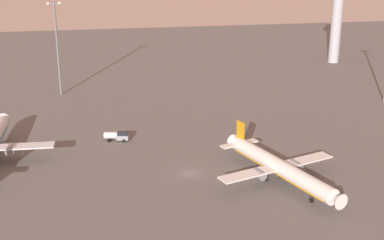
{
  "coord_description": "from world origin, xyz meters",
  "views": [
    {
      "loc": [
        -19.24,
        -106.35,
        49.31
      ],
      "look_at": [
        4.98,
        24.8,
        4.0
      ],
      "focal_mm": 49.73,
      "sensor_mm": 36.0,
      "label": 1
    }
  ],
  "objects_px": {
    "control_tower": "(338,9)",
    "fuel_truck": "(117,136)",
    "apron_light_west": "(57,44)",
    "airplane_mid_apron": "(279,167)"
  },
  "relations": [
    {
      "from": "airplane_mid_apron",
      "to": "fuel_truck",
      "type": "height_order",
      "value": "airplane_mid_apron"
    },
    {
      "from": "control_tower",
      "to": "apron_light_west",
      "type": "height_order",
      "value": "control_tower"
    },
    {
      "from": "control_tower",
      "to": "fuel_truck",
      "type": "distance_m",
      "value": 124.19
    },
    {
      "from": "control_tower",
      "to": "fuel_truck",
      "type": "xyz_separation_m",
      "value": [
        -94.96,
        -77.3,
        -20.75
      ]
    },
    {
      "from": "control_tower",
      "to": "apron_light_west",
      "type": "xyz_separation_m",
      "value": [
        -111.38,
        -30.19,
        -4.86
      ]
    },
    {
      "from": "airplane_mid_apron",
      "to": "control_tower",
      "type": "bearing_deg",
      "value": -138.61
    },
    {
      "from": "control_tower",
      "to": "apron_light_west",
      "type": "bearing_deg",
      "value": -164.84
    },
    {
      "from": "control_tower",
      "to": "airplane_mid_apron",
      "type": "distance_m",
      "value": 126.64
    },
    {
      "from": "fuel_truck",
      "to": "apron_light_west",
      "type": "bearing_deg",
      "value": -149.87
    },
    {
      "from": "apron_light_west",
      "to": "fuel_truck",
      "type": "bearing_deg",
      "value": -70.78
    }
  ]
}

